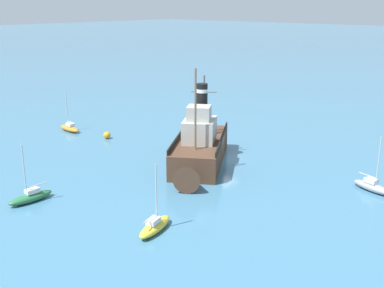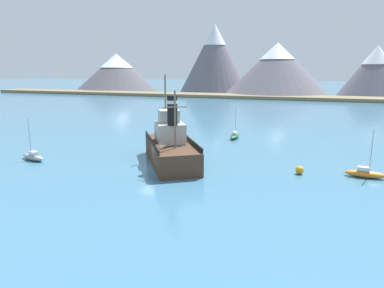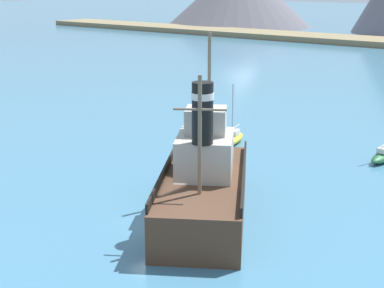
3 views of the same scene
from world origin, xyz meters
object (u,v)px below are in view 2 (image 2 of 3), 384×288
object	(u,v)px
sailboat_grey	(33,157)
sailboat_yellow	(160,135)
sailboat_orange	(365,173)
sailboat_green	(235,136)
mooring_buoy	(300,170)
old_tugboat	(170,147)

from	to	relation	value
sailboat_grey	sailboat_yellow	distance (m)	19.51
sailboat_orange	sailboat_green	size ratio (longest dim) A/B	1.00
sailboat_orange	sailboat_yellow	bearing A→B (deg)	156.42
sailboat_grey	mooring_buoy	bearing A→B (deg)	8.64
sailboat_grey	sailboat_yellow	bearing A→B (deg)	64.20
old_tugboat	mooring_buoy	xyz separation A→B (m)	(14.31, 0.08, -1.41)
sailboat_orange	sailboat_grey	size ratio (longest dim) A/B	1.00
mooring_buoy	sailboat_yellow	bearing A→B (deg)	148.77
sailboat_orange	mooring_buoy	bearing A→B (deg)	-171.35
sailboat_green	mooring_buoy	world-z (taller)	sailboat_green
old_tugboat	sailboat_green	xyz separation A→B (m)	(4.14, 16.07, -1.40)
sailboat_grey	mooring_buoy	size ratio (longest dim) A/B	5.82
sailboat_grey	mooring_buoy	world-z (taller)	sailboat_grey
sailboat_orange	sailboat_grey	xyz separation A→B (m)	(-36.14, -5.49, 0.00)
mooring_buoy	sailboat_orange	bearing A→B (deg)	8.65
sailboat_yellow	sailboat_green	size ratio (longest dim) A/B	1.00
sailboat_orange	old_tugboat	bearing A→B (deg)	-177.15
sailboat_yellow	sailboat_green	distance (m)	11.67
sailboat_orange	mooring_buoy	size ratio (longest dim) A/B	5.82
sailboat_yellow	mooring_buoy	xyz separation A→B (m)	(21.46, -13.01, -0.01)
sailboat_green	sailboat_grey	bearing A→B (deg)	-133.91
old_tugboat	sailboat_yellow	xyz separation A→B (m)	(-7.14, 13.09, -1.40)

